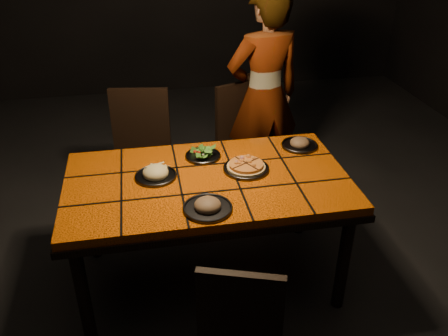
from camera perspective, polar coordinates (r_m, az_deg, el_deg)
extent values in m
cube|color=black|center=(3.16, -1.77, -13.28)|extent=(6.00, 7.00, 0.04)
cube|color=#DF5907|center=(2.70, -2.01, -1.66)|extent=(1.60, 0.90, 0.05)
cube|color=black|center=(2.73, -1.99, -2.47)|extent=(1.62, 0.92, 0.04)
cylinder|color=black|center=(2.66, -16.57, -14.54)|extent=(0.07, 0.07, 0.66)
cylinder|color=black|center=(2.83, 14.17, -10.90)|extent=(0.07, 0.07, 0.66)
cylinder|color=black|center=(3.23, -15.69, -5.44)|extent=(0.07, 0.07, 0.66)
cylinder|color=black|center=(3.38, 9.29, -2.97)|extent=(0.07, 0.07, 0.66)
cube|color=black|center=(2.37, 2.32, -17.48)|extent=(0.47, 0.47, 0.04)
cube|color=black|center=(2.09, 1.93, -16.72)|extent=(0.36, 0.15, 0.41)
cylinder|color=black|center=(2.62, 6.05, -18.44)|extent=(0.03, 0.03, 0.38)
cylinder|color=black|center=(2.63, -0.82, -17.84)|extent=(0.03, 0.03, 0.38)
cube|color=black|center=(3.51, -10.06, 0.74)|extent=(0.49, 0.49, 0.04)
cube|color=black|center=(3.57, -10.04, 5.84)|extent=(0.43, 0.11, 0.47)
cylinder|color=black|center=(3.51, -12.88, -4.11)|extent=(0.04, 0.04, 0.44)
cylinder|color=black|center=(3.46, -7.22, -4.09)|extent=(0.04, 0.04, 0.44)
cylinder|color=black|center=(3.80, -12.01, -1.20)|extent=(0.04, 0.04, 0.44)
cylinder|color=black|center=(3.75, -6.80, -1.14)|extent=(0.04, 0.04, 0.44)
cube|color=black|center=(3.71, 3.30, 2.53)|extent=(0.53, 0.53, 0.04)
cube|color=black|center=(3.74, 1.80, 6.98)|extent=(0.40, 0.18, 0.45)
cylinder|color=black|center=(3.62, 2.50, -2.37)|extent=(0.04, 0.04, 0.42)
cylinder|color=black|center=(3.79, 6.70, -0.97)|extent=(0.04, 0.04, 0.42)
cylinder|color=black|center=(3.86, -0.23, -0.13)|extent=(0.04, 0.04, 0.42)
cylinder|color=black|center=(4.02, 3.84, 1.10)|extent=(0.04, 0.04, 0.42)
imported|color=brown|center=(3.65, 4.81, 8.58)|extent=(0.67, 0.51, 1.64)
cylinder|color=#37363B|center=(2.77, 2.67, -0.11)|extent=(0.27, 0.27, 0.01)
torus|color=#37363B|center=(2.77, 2.68, 0.04)|extent=(0.27, 0.27, 0.01)
cylinder|color=tan|center=(2.76, 2.68, 0.13)|extent=(0.31, 0.31, 0.01)
cylinder|color=gold|center=(2.76, 2.69, 0.40)|extent=(0.27, 0.27, 0.02)
cylinder|color=#37363B|center=(2.72, -8.19, -1.00)|extent=(0.24, 0.24, 0.01)
torus|color=#37363B|center=(2.72, -8.21, -0.86)|extent=(0.24, 0.24, 0.01)
ellipsoid|color=#CBB686|center=(2.71, -8.23, -0.54)|extent=(0.14, 0.14, 0.08)
cylinder|color=#37363B|center=(2.91, -2.54, 1.43)|extent=(0.22, 0.22, 0.01)
torus|color=#37363B|center=(2.90, -2.55, 1.56)|extent=(0.22, 0.22, 0.01)
cylinder|color=#37363B|center=(2.42, -1.98, -4.90)|extent=(0.25, 0.25, 0.01)
torus|color=#37363B|center=(2.42, -1.98, -4.74)|extent=(0.26, 0.26, 0.01)
ellipsoid|color=brown|center=(2.41, -1.99, -4.37)|extent=(0.15, 0.15, 0.08)
cylinder|color=#37363B|center=(3.07, 9.06, 2.68)|extent=(0.23, 0.23, 0.01)
torus|color=#37363B|center=(3.07, 9.08, 2.81)|extent=(0.23, 0.23, 0.01)
ellipsoid|color=brown|center=(3.06, 9.10, 3.09)|extent=(0.14, 0.14, 0.08)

